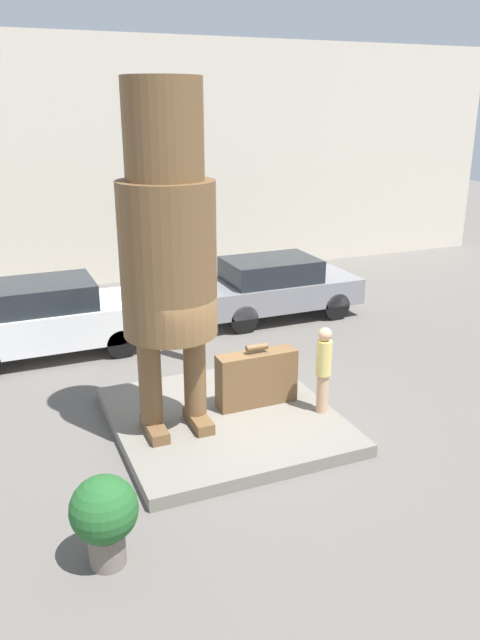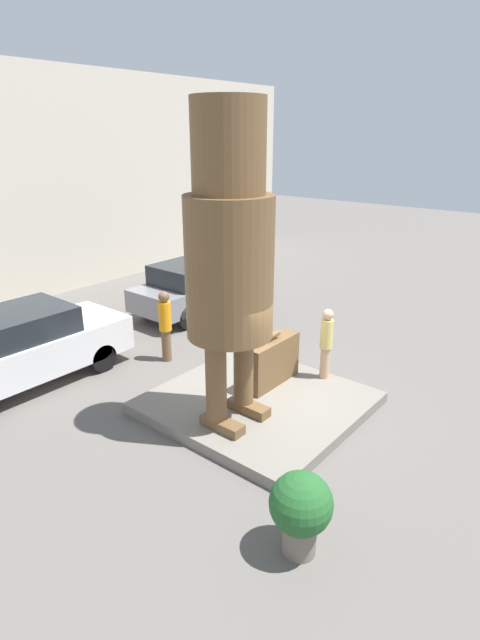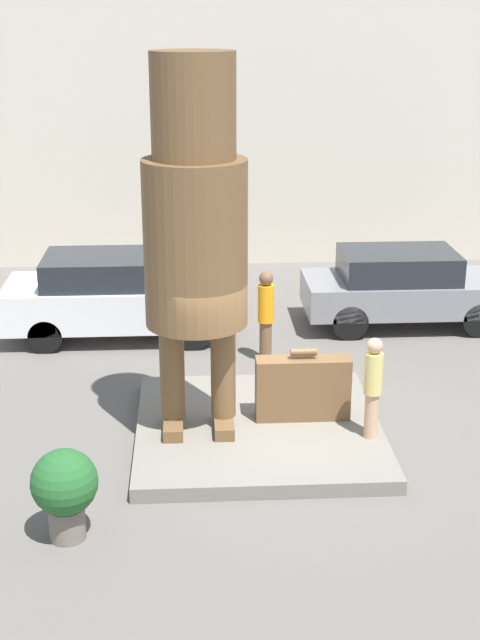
{
  "view_description": "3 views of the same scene",
  "coord_description": "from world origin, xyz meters",
  "px_view_note": "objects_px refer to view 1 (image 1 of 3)",
  "views": [
    {
      "loc": [
        -3.52,
        -9.04,
        5.34
      ],
      "look_at": [
        0.22,
        -0.18,
        1.99
      ],
      "focal_mm": 35.0,
      "sensor_mm": 36.0,
      "label": 1
    },
    {
      "loc": [
        -7.0,
        -5.29,
        5.18
      ],
      "look_at": [
        -0.44,
        0.1,
        1.98
      ],
      "focal_mm": 28.0,
      "sensor_mm": 36.0,
      "label": 2
    },
    {
      "loc": [
        -1.0,
        -12.32,
        6.2
      ],
      "look_at": [
        -0.29,
        -0.15,
        1.95
      ],
      "focal_mm": 50.0,
      "sensor_mm": 36.0,
      "label": 3
    }
  ],
  "objects_px": {
    "parked_car_grey": "(276,286)",
    "planter_pot": "(104,515)",
    "statue_figure": "(167,237)",
    "parked_car_white": "(45,317)",
    "giant_suitcase": "(257,378)",
    "worker_hivis": "(188,318)",
    "tourist": "(324,366)"
  },
  "relations": [
    {
      "from": "giant_suitcase",
      "to": "worker_hivis",
      "type": "distance_m",
      "value": 2.92
    },
    {
      "from": "statue_figure",
      "to": "planter_pot",
      "type": "height_order",
      "value": "statue_figure"
    },
    {
      "from": "statue_figure",
      "to": "planter_pot",
      "type": "bearing_deg",
      "value": -122.64
    },
    {
      "from": "worker_hivis",
      "to": "parked_car_grey",
      "type": "bearing_deg",
      "value": 31.93
    },
    {
      "from": "planter_pot",
      "to": "worker_hivis",
      "type": "height_order",
      "value": "worker_hivis"
    },
    {
      "from": "giant_suitcase",
      "to": "parked_car_white",
      "type": "height_order",
      "value": "parked_car_white"
    },
    {
      "from": "tourist",
      "to": "parked_car_grey",
      "type": "height_order",
      "value": "tourist"
    },
    {
      "from": "giant_suitcase",
      "to": "parked_car_white",
      "type": "relative_size",
      "value": 0.32
    },
    {
      "from": "giant_suitcase",
      "to": "tourist",
      "type": "height_order",
      "value": "tourist"
    },
    {
      "from": "giant_suitcase",
      "to": "statue_figure",
      "type": "bearing_deg",
      "value": -171.7
    },
    {
      "from": "parked_car_grey",
      "to": "worker_hivis",
      "type": "distance_m",
      "value": 3.56
    },
    {
      "from": "parked_car_white",
      "to": "tourist",
      "type": "bearing_deg",
      "value": -51.78
    },
    {
      "from": "statue_figure",
      "to": "parked_car_white",
      "type": "xyz_separation_m",
      "value": [
        -1.51,
        4.65,
        -2.54
      ]
    },
    {
      "from": "statue_figure",
      "to": "worker_hivis",
      "type": "xyz_separation_m",
      "value": [
        1.29,
        3.12,
        -2.47
      ]
    },
    {
      "from": "giant_suitcase",
      "to": "parked_car_grey",
      "type": "bearing_deg",
      "value": 60.53
    },
    {
      "from": "statue_figure",
      "to": "parked_car_white",
      "type": "bearing_deg",
      "value": 108.01
    },
    {
      "from": "giant_suitcase",
      "to": "tourist",
      "type": "xyz_separation_m",
      "value": [
        0.93,
        -0.73,
        0.36
      ]
    },
    {
      "from": "parked_car_grey",
      "to": "planter_pot",
      "type": "xyz_separation_m",
      "value": [
        -5.97,
        -7.6,
        -0.14
      ]
    },
    {
      "from": "parked_car_grey",
      "to": "planter_pot",
      "type": "height_order",
      "value": "parked_car_grey"
    },
    {
      "from": "parked_car_grey",
      "to": "planter_pot",
      "type": "distance_m",
      "value": 9.66
    },
    {
      "from": "tourist",
      "to": "parked_car_white",
      "type": "xyz_separation_m",
      "value": [
        -4.05,
        5.14,
        -0.19
      ]
    },
    {
      "from": "tourist",
      "to": "worker_hivis",
      "type": "distance_m",
      "value": 3.83
    },
    {
      "from": "tourist",
      "to": "planter_pot",
      "type": "bearing_deg",
      "value": -153.43
    },
    {
      "from": "statue_figure",
      "to": "planter_pot",
      "type": "relative_size",
      "value": 4.6
    },
    {
      "from": "parked_car_white",
      "to": "worker_hivis",
      "type": "xyz_separation_m",
      "value": [
        2.8,
        -1.52,
        0.08
      ]
    },
    {
      "from": "parked_car_white",
      "to": "worker_hivis",
      "type": "distance_m",
      "value": 3.19
    },
    {
      "from": "statue_figure",
      "to": "tourist",
      "type": "distance_m",
      "value": 3.5
    },
    {
      "from": "tourist",
      "to": "parked_car_white",
      "type": "relative_size",
      "value": 0.34
    },
    {
      "from": "statue_figure",
      "to": "parked_car_grey",
      "type": "height_order",
      "value": "statue_figure"
    },
    {
      "from": "parked_car_white",
      "to": "parked_car_grey",
      "type": "xyz_separation_m",
      "value": [
        5.82,
        0.36,
        -0.04
      ]
    },
    {
      "from": "planter_pot",
      "to": "giant_suitcase",
      "type": "bearing_deg",
      "value": 40.84
    },
    {
      "from": "tourist",
      "to": "worker_hivis",
      "type": "height_order",
      "value": "tourist"
    }
  ]
}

